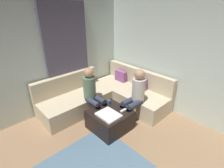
# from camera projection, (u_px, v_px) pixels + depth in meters

# --- Properties ---
(wall_back) EXTENTS (6.00, 0.12, 2.70)m
(wall_back) POSITION_uv_depth(u_px,v_px,m) (221.00, 67.00, 3.20)
(wall_back) COLOR silver
(wall_back) RESTS_ON ground_plane
(wall_left) EXTENTS (0.12, 6.00, 2.70)m
(wall_left) POSITION_uv_depth(u_px,v_px,m) (6.00, 65.00, 3.31)
(wall_left) COLOR silver
(wall_left) RESTS_ON ground_plane
(curtain_panel) EXTENTS (0.06, 1.10, 2.50)m
(curtain_panel) POSITION_uv_depth(u_px,v_px,m) (68.00, 58.00, 4.10)
(curtain_panel) COLOR #595166
(curtain_panel) RESTS_ON ground_plane
(sectional_couch) EXTENTS (2.10, 2.55, 0.87)m
(sectional_couch) POSITION_uv_depth(u_px,v_px,m) (107.00, 96.00, 4.37)
(sectional_couch) COLOR #C6B593
(sectional_couch) RESTS_ON ground_plane
(ottoman) EXTENTS (0.76, 0.76, 0.42)m
(ottoman) POSITION_uv_depth(u_px,v_px,m) (110.00, 120.00, 3.58)
(ottoman) COLOR black
(ottoman) RESTS_ON ground_plane
(folded_blanket) EXTENTS (0.44, 0.36, 0.04)m
(folded_blanket) POSITION_uv_depth(u_px,v_px,m) (109.00, 115.00, 3.34)
(folded_blanket) COLOR white
(folded_blanket) RESTS_ON ottoman
(coffee_mug) EXTENTS (0.08, 0.08, 0.10)m
(coffee_mug) POSITION_uv_depth(u_px,v_px,m) (109.00, 102.00, 3.72)
(coffee_mug) COLOR #334C72
(coffee_mug) RESTS_ON ottoman
(game_remote) EXTENTS (0.05, 0.15, 0.02)m
(game_remote) POSITION_uv_depth(u_px,v_px,m) (123.00, 110.00, 3.50)
(game_remote) COLOR white
(game_remote) RESTS_ON ottoman
(person_on_couch_back) EXTENTS (0.30, 0.60, 1.20)m
(person_on_couch_back) POSITION_uv_depth(u_px,v_px,m) (135.00, 94.00, 3.67)
(person_on_couch_back) COLOR #2D3347
(person_on_couch_back) RESTS_ON ground_plane
(person_on_couch_side) EXTENTS (0.60, 0.30, 1.20)m
(person_on_couch_side) POSITION_uv_depth(u_px,v_px,m) (92.00, 92.00, 3.76)
(person_on_couch_side) COLOR #2D3347
(person_on_couch_side) RESTS_ON ground_plane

